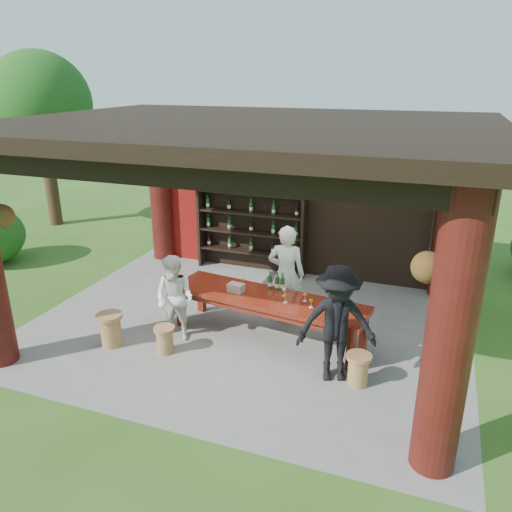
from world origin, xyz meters
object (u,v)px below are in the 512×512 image
(wine_shelf, at_px, (251,224))
(host, at_px, (286,274))
(stool_near_right, at_px, (358,369))
(stool_far_left, at_px, (111,329))
(guest_woman, at_px, (175,298))
(guest_man, at_px, (337,324))
(tasting_table, at_px, (268,303))
(napkin_basket, at_px, (236,288))
(stool_near_left, at_px, (165,339))

(wine_shelf, xyz_separation_m, host, (1.44, -2.06, -0.20))
(stool_near_right, bearing_deg, host, 135.19)
(stool_far_left, distance_m, host, 3.06)
(wine_shelf, bearing_deg, guest_woman, -91.48)
(host, relative_size, guest_man, 1.01)
(tasting_table, distance_m, host, 0.74)
(host, height_order, guest_woman, host)
(tasting_table, xyz_separation_m, stool_far_left, (-2.30, -1.12, -0.34))
(wine_shelf, relative_size, tasting_table, 0.73)
(tasting_table, bearing_deg, napkin_basket, -178.98)
(wine_shelf, bearing_deg, host, -55.16)
(stool_far_left, xyz_separation_m, napkin_basket, (1.74, 1.11, 0.53))
(stool_near_right, xyz_separation_m, host, (-1.54, 1.53, 0.63))
(stool_near_left, bearing_deg, guest_woman, 96.62)
(napkin_basket, bearing_deg, stool_near_left, -128.89)
(wine_shelf, xyz_separation_m, tasting_table, (1.34, -2.75, -0.45))
(stool_near_left, bearing_deg, stool_far_left, -173.36)
(tasting_table, xyz_separation_m, stool_near_right, (1.64, -0.84, -0.38))
(stool_far_left, xyz_separation_m, host, (2.40, 1.81, 0.59))
(stool_near_right, height_order, host, host)
(wine_shelf, height_order, stool_far_left, wine_shelf)
(host, distance_m, napkin_basket, 0.96)
(tasting_table, bearing_deg, stool_near_right, -27.27)
(tasting_table, distance_m, guest_woman, 1.53)
(wine_shelf, height_order, host, wine_shelf)
(wine_shelf, bearing_deg, napkin_basket, -74.21)
(guest_woman, bearing_deg, tasting_table, 26.21)
(tasting_table, distance_m, napkin_basket, 0.59)
(stool_near_right, height_order, napkin_basket, napkin_basket)
(stool_near_right, height_order, stool_far_left, stool_far_left)
(host, distance_m, guest_woman, 1.96)
(tasting_table, relative_size, guest_man, 1.94)
(guest_woman, bearing_deg, napkin_basket, 36.89)
(stool_far_left, bearing_deg, guest_woman, 33.85)
(napkin_basket, bearing_deg, guest_woman, -148.69)
(tasting_table, xyz_separation_m, stool_near_left, (-1.37, -1.01, -0.40))
(host, bearing_deg, guest_woman, 32.59)
(stool_near_left, distance_m, napkin_basket, 1.42)
(host, bearing_deg, tasting_table, 75.80)
(guest_man, bearing_deg, napkin_basket, 138.19)
(stool_near_left, relative_size, stool_far_left, 0.80)
(stool_near_right, relative_size, host, 0.27)
(stool_near_left, height_order, host, host)
(napkin_basket, bearing_deg, guest_man, -23.05)
(wine_shelf, height_order, guest_man, wine_shelf)
(guest_woman, bearing_deg, stool_near_right, -0.14)
(tasting_table, distance_m, stool_far_left, 2.58)
(stool_far_left, distance_m, guest_woman, 1.14)
(stool_near_left, relative_size, guest_woman, 0.31)
(stool_far_left, xyz_separation_m, guest_man, (3.59, 0.33, 0.58))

